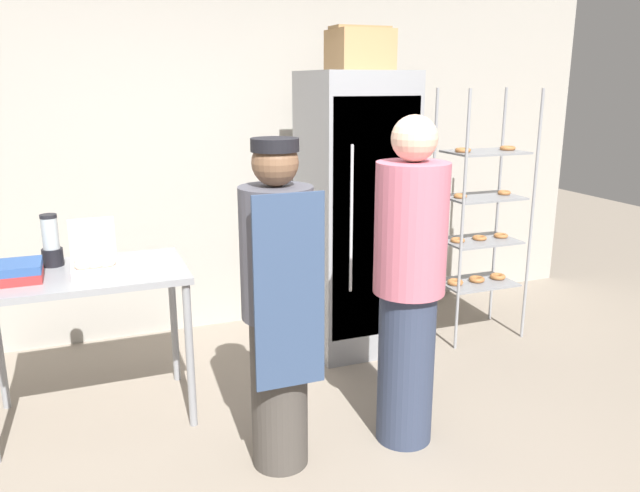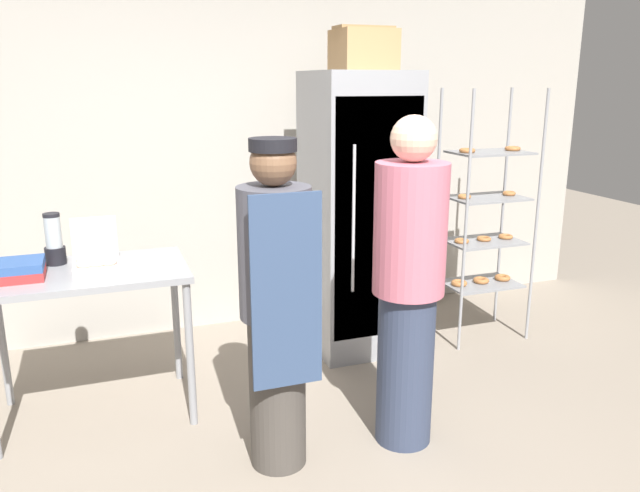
{
  "view_description": "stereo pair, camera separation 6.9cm",
  "coord_description": "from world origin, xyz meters",
  "px_view_note": "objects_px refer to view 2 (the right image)",
  "views": [
    {
      "loc": [
        -1.03,
        -2.34,
        1.89
      ],
      "look_at": [
        0.14,
        0.68,
        1.03
      ],
      "focal_mm": 35.0,
      "sensor_mm": 36.0,
      "label": 1
    },
    {
      "loc": [
        -0.97,
        -2.37,
        1.89
      ],
      "look_at": [
        0.14,
        0.68,
        1.03
      ],
      "focal_mm": 35.0,
      "sensor_mm": 36.0,
      "label": 2
    }
  ],
  "objects_px": {
    "baking_rack": "(485,222)",
    "blender_pitcher": "(54,242)",
    "person_customer": "(408,284)",
    "donut_box": "(96,263)",
    "binder_stack": "(12,270)",
    "cardboard_storage_box": "(363,49)",
    "refrigerator": "(357,214)",
    "person_baker": "(276,304)"
  },
  "relations": [
    {
      "from": "cardboard_storage_box",
      "to": "person_baker",
      "type": "xyz_separation_m",
      "value": [
        -1.0,
        -1.3,
        -1.24
      ]
    },
    {
      "from": "baking_rack",
      "to": "blender_pitcher",
      "type": "distance_m",
      "value": 2.92
    },
    {
      "from": "person_customer",
      "to": "blender_pitcher",
      "type": "bearing_deg",
      "value": 149.15
    },
    {
      "from": "cardboard_storage_box",
      "to": "person_customer",
      "type": "height_order",
      "value": "cardboard_storage_box"
    },
    {
      "from": "refrigerator",
      "to": "blender_pitcher",
      "type": "xyz_separation_m",
      "value": [
        -1.96,
        -0.24,
        0.03
      ]
    },
    {
      "from": "binder_stack",
      "to": "cardboard_storage_box",
      "type": "bearing_deg",
      "value": 13.5
    },
    {
      "from": "baking_rack",
      "to": "person_customer",
      "type": "relative_size",
      "value": 1.06
    },
    {
      "from": "baking_rack",
      "to": "binder_stack",
      "type": "relative_size",
      "value": 5.86
    },
    {
      "from": "baking_rack",
      "to": "donut_box",
      "type": "xyz_separation_m",
      "value": [
        -2.7,
        -0.31,
        0.05
      ]
    },
    {
      "from": "person_customer",
      "to": "donut_box",
      "type": "bearing_deg",
      "value": 152.27
    },
    {
      "from": "blender_pitcher",
      "to": "binder_stack",
      "type": "height_order",
      "value": "blender_pitcher"
    },
    {
      "from": "cardboard_storage_box",
      "to": "blender_pitcher",
      "type": "bearing_deg",
      "value": -171.32
    },
    {
      "from": "cardboard_storage_box",
      "to": "person_baker",
      "type": "relative_size",
      "value": 0.24
    },
    {
      "from": "cardboard_storage_box",
      "to": "baking_rack",
      "type": "bearing_deg",
      "value": -14.12
    },
    {
      "from": "baking_rack",
      "to": "person_baker",
      "type": "distance_m",
      "value": 2.19
    },
    {
      "from": "refrigerator",
      "to": "binder_stack",
      "type": "distance_m",
      "value": 2.21
    },
    {
      "from": "donut_box",
      "to": "person_baker",
      "type": "relative_size",
      "value": 0.17
    },
    {
      "from": "cardboard_storage_box",
      "to": "refrigerator",
      "type": "bearing_deg",
      "value": -129.48
    },
    {
      "from": "donut_box",
      "to": "binder_stack",
      "type": "bearing_deg",
      "value": 178.73
    },
    {
      "from": "refrigerator",
      "to": "person_customer",
      "type": "xyz_separation_m",
      "value": [
        -0.26,
        -1.26,
        -0.09
      ]
    },
    {
      "from": "person_baker",
      "to": "baking_rack",
      "type": "bearing_deg",
      "value": 29.46
    },
    {
      "from": "person_customer",
      "to": "refrigerator",
      "type": "bearing_deg",
      "value": 78.45
    },
    {
      "from": "baking_rack",
      "to": "person_customer",
      "type": "distance_m",
      "value": 1.63
    },
    {
      "from": "donut_box",
      "to": "baking_rack",
      "type": "bearing_deg",
      "value": 6.65
    },
    {
      "from": "blender_pitcher",
      "to": "binder_stack",
      "type": "xyz_separation_m",
      "value": [
        -0.2,
        -0.22,
        -0.08
      ]
    },
    {
      "from": "baking_rack",
      "to": "blender_pitcher",
      "type": "xyz_separation_m",
      "value": [
        -2.91,
        -0.08,
        0.13
      ]
    },
    {
      "from": "blender_pitcher",
      "to": "person_customer",
      "type": "distance_m",
      "value": 1.99
    },
    {
      "from": "donut_box",
      "to": "person_baker",
      "type": "bearing_deg",
      "value": -43.67
    },
    {
      "from": "donut_box",
      "to": "blender_pitcher",
      "type": "bearing_deg",
      "value": 132.32
    },
    {
      "from": "refrigerator",
      "to": "baking_rack",
      "type": "height_order",
      "value": "refrigerator"
    },
    {
      "from": "blender_pitcher",
      "to": "cardboard_storage_box",
      "type": "relative_size",
      "value": 0.76
    },
    {
      "from": "refrigerator",
      "to": "person_customer",
      "type": "distance_m",
      "value": 1.29
    },
    {
      "from": "refrigerator",
      "to": "donut_box",
      "type": "distance_m",
      "value": 1.81
    },
    {
      "from": "refrigerator",
      "to": "binder_stack",
      "type": "relative_size",
      "value": 6.22
    },
    {
      "from": "refrigerator",
      "to": "person_baker",
      "type": "distance_m",
      "value": 1.57
    },
    {
      "from": "baking_rack",
      "to": "donut_box",
      "type": "distance_m",
      "value": 2.72
    },
    {
      "from": "binder_stack",
      "to": "baking_rack",
      "type": "bearing_deg",
      "value": 5.6
    },
    {
      "from": "baking_rack",
      "to": "blender_pitcher",
      "type": "relative_size",
      "value": 6.25
    },
    {
      "from": "cardboard_storage_box",
      "to": "person_customer",
      "type": "bearing_deg",
      "value": -103.21
    },
    {
      "from": "refrigerator",
      "to": "cardboard_storage_box",
      "type": "xyz_separation_m",
      "value": [
        0.05,
        0.06,
        1.11
      ]
    },
    {
      "from": "blender_pitcher",
      "to": "cardboard_storage_box",
      "type": "bearing_deg",
      "value": 8.68
    },
    {
      "from": "refrigerator",
      "to": "baking_rack",
      "type": "relative_size",
      "value": 1.06
    }
  ]
}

